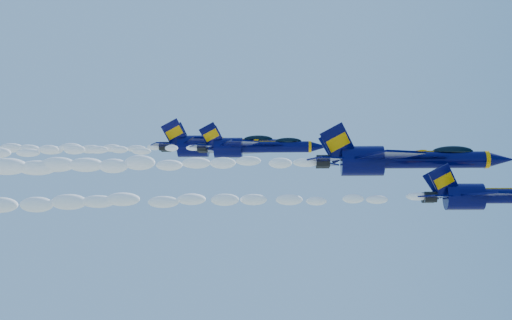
# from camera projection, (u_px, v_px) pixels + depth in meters

# --- Properties ---
(jet_lead) EXTENTS (15.00, 12.30, 5.57)m
(jet_lead) POSITION_uv_depth(u_px,v_px,m) (499.00, 196.00, 55.47)
(jet_lead) COLOR #040437
(smoke_trail_jet_lead) EXTENTS (56.32, 1.91, 1.72)m
(smoke_trail_jet_lead) POSITION_uv_depth(u_px,v_px,m) (106.00, 202.00, 57.42)
(smoke_trail_jet_lead) COLOR white
(jet_second) EXTENTS (19.37, 15.89, 7.20)m
(jet_second) POSITION_uv_depth(u_px,v_px,m) (401.00, 159.00, 63.14)
(jet_second) COLOR #040437
(smoke_trail_jet_second) EXTENTS (56.32, 2.47, 2.22)m
(smoke_trail_jet_second) POSITION_uv_depth(u_px,v_px,m) (40.00, 166.00, 65.19)
(smoke_trail_jet_second) COLOR white
(jet_third) EXTENTS (15.02, 12.32, 5.58)m
(jet_third) POSITION_uv_depth(u_px,v_px,m) (254.00, 147.00, 73.55)
(jet_third) COLOR #040437
(jet_fourth) EXTENTS (18.55, 15.21, 6.89)m
(jet_fourth) POSITION_uv_depth(u_px,v_px,m) (221.00, 145.00, 83.60)
(jet_fourth) COLOR #040437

